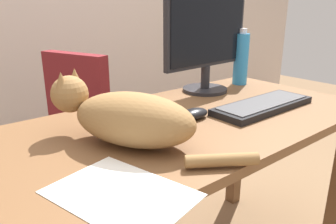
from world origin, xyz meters
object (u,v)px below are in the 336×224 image
office_chair (101,147)px  cat (126,116)px  monitor (207,40)px  keyboard (263,105)px  water_bottle (241,58)px  computer_mouse (195,113)px

office_chair → cat: cat is taller
monitor → keyboard: 0.39m
office_chair → water_bottle: 0.85m
office_chair → water_bottle: size_ratio=3.37×
office_chair → monitor: bearing=-55.3°
office_chair → water_bottle: (0.54, -0.46, 0.47)m
keyboard → computer_mouse: bearing=163.2°
monitor → cat: monitor is taller
keyboard → water_bottle: size_ratio=1.65×
keyboard → computer_mouse: 0.29m
cat → water_bottle: bearing=17.9°
office_chair → keyboard: size_ratio=2.04×
office_chair → cat: size_ratio=1.62×
monitor → cat: (-0.59, -0.27, -0.15)m
cat → computer_mouse: (0.30, 0.03, -0.06)m
monitor → keyboard: monitor is taller
monitor → water_bottle: size_ratio=1.80×
cat → computer_mouse: cat is taller
computer_mouse → water_bottle: 0.59m
keyboard → cat: size_ratio=0.79×
keyboard → computer_mouse: computer_mouse is taller
office_chair → keyboard: office_chair is taller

